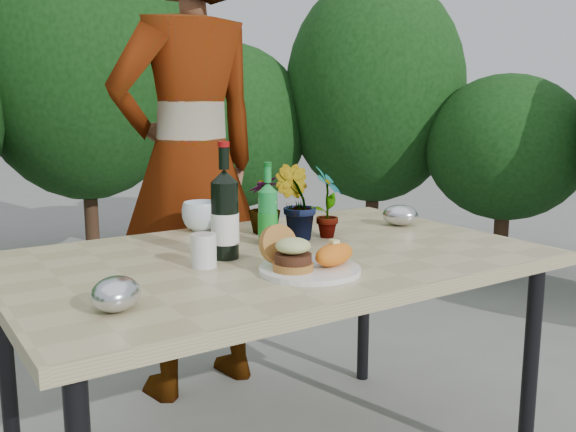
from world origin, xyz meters
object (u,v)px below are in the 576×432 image
patio_table (274,272)px  wine_bottle (225,216)px  dinner_plate (310,270)px  person (191,164)px

patio_table → wine_bottle: 0.24m
patio_table → dinner_plate: (-0.03, -0.24, 0.06)m
patio_table → dinner_plate: 0.25m
wine_bottle → person: person is taller
patio_table → person: size_ratio=0.84×
patio_table → wine_bottle: wine_bottle is taller
dinner_plate → wine_bottle: 0.32m
dinner_plate → person: (0.11, 1.00, 0.20)m
person → patio_table: bearing=76.6°
patio_table → person: (0.08, 0.76, 0.26)m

